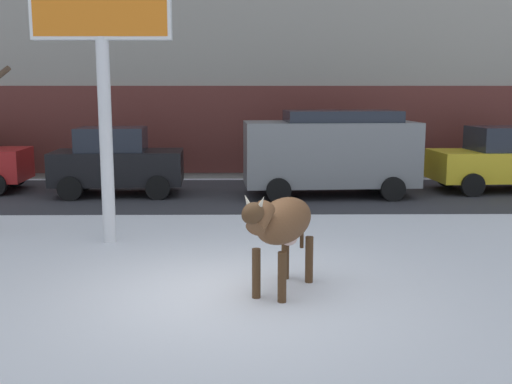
{
  "coord_description": "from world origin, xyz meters",
  "views": [
    {
      "loc": [
        0.24,
        -8.3,
        2.83
      ],
      "look_at": [
        0.37,
        2.14,
        1.1
      ],
      "focal_mm": 42.8,
      "sensor_mm": 36.0,
      "label": 1
    }
  ],
  "objects_px": {
    "cow_brown": "(282,223)",
    "pedestrian_by_cars": "(376,152)",
    "billboard": "(100,7)",
    "car_grey_van": "(331,151)",
    "car_yellow_sedan": "(507,159)",
    "car_black_hatchback": "(117,161)"
  },
  "relations": [
    {
      "from": "cow_brown",
      "to": "pedestrian_by_cars",
      "type": "height_order",
      "value": "pedestrian_by_cars"
    },
    {
      "from": "car_grey_van",
      "to": "pedestrian_by_cars",
      "type": "relative_size",
      "value": 2.72
    },
    {
      "from": "car_yellow_sedan",
      "to": "cow_brown",
      "type": "bearing_deg",
      "value": -128.04
    },
    {
      "from": "car_black_hatchback",
      "to": "billboard",
      "type": "bearing_deg",
      "value": -79.69
    },
    {
      "from": "car_grey_van",
      "to": "car_yellow_sedan",
      "type": "xyz_separation_m",
      "value": [
        5.15,
        0.76,
        -0.33
      ]
    },
    {
      "from": "cow_brown",
      "to": "billboard",
      "type": "bearing_deg",
      "value": 136.81
    },
    {
      "from": "cow_brown",
      "to": "pedestrian_by_cars",
      "type": "xyz_separation_m",
      "value": [
        3.65,
        11.23,
        -0.11
      ]
    },
    {
      "from": "billboard",
      "to": "pedestrian_by_cars",
      "type": "bearing_deg",
      "value": 50.86
    },
    {
      "from": "car_black_hatchback",
      "to": "car_grey_van",
      "type": "height_order",
      "value": "car_grey_van"
    },
    {
      "from": "cow_brown",
      "to": "car_black_hatchback",
      "type": "height_order",
      "value": "car_black_hatchback"
    },
    {
      "from": "pedestrian_by_cars",
      "to": "cow_brown",
      "type": "bearing_deg",
      "value": -108.01
    },
    {
      "from": "billboard",
      "to": "car_yellow_sedan",
      "type": "height_order",
      "value": "billboard"
    },
    {
      "from": "cow_brown",
      "to": "pedestrian_by_cars",
      "type": "bearing_deg",
      "value": 71.99
    },
    {
      "from": "car_grey_van",
      "to": "car_yellow_sedan",
      "type": "height_order",
      "value": "car_grey_van"
    },
    {
      "from": "car_grey_van",
      "to": "car_yellow_sedan",
      "type": "distance_m",
      "value": 5.22
    },
    {
      "from": "billboard",
      "to": "car_yellow_sedan",
      "type": "bearing_deg",
      "value": 30.56
    },
    {
      "from": "car_grey_van",
      "to": "pedestrian_by_cars",
      "type": "bearing_deg",
      "value": 59.04
    },
    {
      "from": "cow_brown",
      "to": "car_yellow_sedan",
      "type": "height_order",
      "value": "car_yellow_sedan"
    },
    {
      "from": "cow_brown",
      "to": "car_yellow_sedan",
      "type": "bearing_deg",
      "value": 51.96
    },
    {
      "from": "cow_brown",
      "to": "billboard",
      "type": "height_order",
      "value": "billboard"
    },
    {
      "from": "cow_brown",
      "to": "billboard",
      "type": "distance_m",
      "value": 5.41
    },
    {
      "from": "cow_brown",
      "to": "car_grey_van",
      "type": "relative_size",
      "value": 0.4
    }
  ]
}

